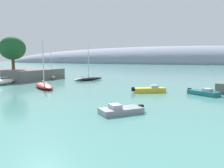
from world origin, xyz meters
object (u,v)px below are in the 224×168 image
object	(u,v)px
sailboat_black_mid_mooring	(89,79)
motorboat_grey_foreground	(121,110)
sailboat_red_end_of_line	(44,85)
motorboat_teal_alongside_breakwater	(204,93)
tree_clump_shore	(12,48)
motorboat_yellow_outer	(150,90)
sailboat_sand_near_shore	(52,76)
sailboat_white_outer_mooring	(0,82)

from	to	relation	value
sailboat_black_mid_mooring	motorboat_grey_foreground	size ratio (longest dim) A/B	1.93
sailboat_red_end_of_line	motorboat_teal_alongside_breakwater	xyz separation A→B (m)	(25.70, 3.69, -0.12)
tree_clump_shore	motorboat_grey_foreground	bearing A→B (deg)	-29.10
motorboat_teal_alongside_breakwater	motorboat_yellow_outer	size ratio (longest dim) A/B	0.94
sailboat_sand_near_shore	motorboat_yellow_outer	world-z (taller)	sailboat_sand_near_shore
tree_clump_shore	motorboat_yellow_outer	size ratio (longest dim) A/B	1.61
sailboat_white_outer_mooring	motorboat_teal_alongside_breakwater	bearing A→B (deg)	85.91
motorboat_yellow_outer	motorboat_grey_foreground	bearing A→B (deg)	-118.89
sailboat_sand_near_shore	sailboat_black_mid_mooring	world-z (taller)	sailboat_black_mid_mooring
sailboat_black_mid_mooring	sailboat_white_outer_mooring	world-z (taller)	sailboat_black_mid_mooring
sailboat_black_mid_mooring	motorboat_grey_foreground	xyz separation A→B (m)	(19.11, -26.42, -0.11)
tree_clump_shore	sailboat_red_end_of_line	size ratio (longest dim) A/B	0.94
sailboat_sand_near_shore	sailboat_white_outer_mooring	xyz separation A→B (m)	(-0.25, -14.90, -0.00)
sailboat_sand_near_shore	motorboat_yellow_outer	size ratio (longest dim) A/B	1.46
sailboat_white_outer_mooring	motorboat_yellow_outer	size ratio (longest dim) A/B	1.67
tree_clump_shore	sailboat_black_mid_mooring	distance (m)	20.04
tree_clump_shore	motorboat_teal_alongside_breakwater	xyz separation A→B (m)	(43.50, -5.74, -7.24)
tree_clump_shore	sailboat_white_outer_mooring	distance (m)	13.54
sailboat_sand_near_shore	motorboat_grey_foreground	bearing A→B (deg)	-178.81
sailboat_black_mid_mooring	motorboat_grey_foreground	world-z (taller)	sailboat_black_mid_mooring
sailboat_sand_near_shore	motorboat_teal_alongside_breakwater	size ratio (longest dim) A/B	1.56
motorboat_grey_foreground	motorboat_teal_alongside_breakwater	distance (m)	16.20
motorboat_teal_alongside_breakwater	motorboat_yellow_outer	bearing A→B (deg)	-143.20
motorboat_yellow_outer	sailboat_red_end_of_line	bearing A→B (deg)	156.51
motorboat_grey_foreground	motorboat_teal_alongside_breakwater	world-z (taller)	motorboat_teal_alongside_breakwater
tree_clump_shore	sailboat_sand_near_shore	xyz separation A→B (m)	(7.04, 5.51, -7.01)
sailboat_black_mid_mooring	motorboat_teal_alongside_breakwater	xyz separation A→B (m)	(25.75, -11.64, -0.07)
tree_clump_shore	sailboat_sand_near_shore	size ratio (longest dim) A/B	1.10
sailboat_white_outer_mooring	motorboat_teal_alongside_breakwater	distance (m)	36.89
motorboat_grey_foreground	motorboat_yellow_outer	distance (m)	14.15
sailboat_black_mid_mooring	motorboat_teal_alongside_breakwater	world-z (taller)	sailboat_black_mid_mooring
tree_clump_shore	sailboat_white_outer_mooring	size ratio (longest dim) A/B	0.97
sailboat_white_outer_mooring	sailboat_black_mid_mooring	bearing A→B (deg)	134.59
sailboat_sand_near_shore	motorboat_yellow_outer	bearing A→B (deg)	-160.17
tree_clump_shore	motorboat_yellow_outer	bearing A→B (deg)	-10.13
sailboat_black_mid_mooring	sailboat_red_end_of_line	xyz separation A→B (m)	(0.04, -15.33, 0.06)
tree_clump_shore	motorboat_yellow_outer	world-z (taller)	tree_clump_shore
motorboat_yellow_outer	sailboat_white_outer_mooring	bearing A→B (deg)	152.83
sailboat_black_mid_mooring	motorboat_yellow_outer	bearing A→B (deg)	-103.13
sailboat_black_mid_mooring	sailboat_white_outer_mooring	bearing A→B (deg)	165.43
sailboat_white_outer_mooring	motorboat_grey_foreground	size ratio (longest dim) A/B	1.87
sailboat_white_outer_mooring	motorboat_yellow_outer	xyz separation A→B (m)	(29.05, 2.98, -0.19)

